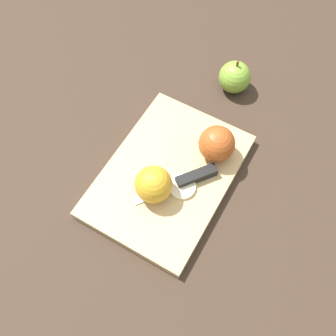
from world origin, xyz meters
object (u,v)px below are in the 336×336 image
(apple_whole, at_px, (235,77))
(apple_half_left, at_px, (217,144))
(apple_half_right, at_px, (153,185))
(knife, at_px, (192,178))

(apple_whole, bearing_deg, apple_half_left, 3.67)
(apple_half_right, relative_size, knife, 0.51)
(apple_half_left, bearing_deg, apple_whole, -24.81)
(apple_half_left, bearing_deg, knife, 132.46)
(apple_whole, bearing_deg, knife, -2.87)
(apple_half_right, height_order, apple_whole, apple_half_right)
(apple_half_right, xyz_separation_m, knife, (-0.05, 0.06, -0.03))
(knife, distance_m, apple_whole, 0.26)
(knife, bearing_deg, apple_whole, -135.13)
(apple_half_left, xyz_separation_m, apple_half_right, (0.12, -0.08, -0.00))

